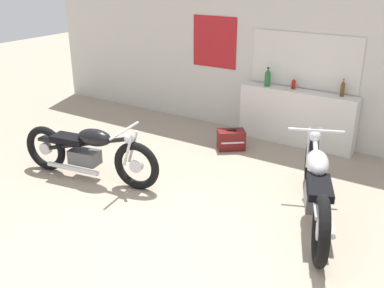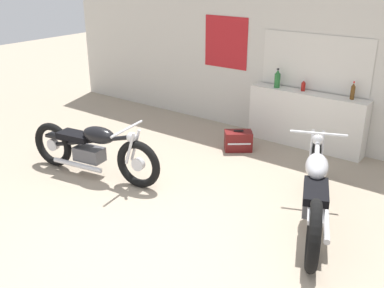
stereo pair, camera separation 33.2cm
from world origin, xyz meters
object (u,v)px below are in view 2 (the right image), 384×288
object	(u,v)px
bottle_leftmost	(277,79)
bottle_center	(353,91)
motorcycle_black	(93,149)
hard_case_darkred	(238,141)
motorcycle_silver	(315,191)
bottle_left_center	(303,86)

from	to	relation	value
bottle_leftmost	bottle_center	size ratio (longest dim) A/B	1.15
motorcycle_black	hard_case_darkred	size ratio (longest dim) A/B	4.26
bottle_center	motorcycle_black	bearing A→B (deg)	-132.34
bottle_leftmost	motorcycle_silver	xyz separation A→B (m)	(1.51, -2.05, -0.58)
bottle_center	hard_case_darkred	xyz separation A→B (m)	(-1.36, -0.78, -0.82)
bottle_leftmost	hard_case_darkred	bearing A→B (deg)	-106.98
hard_case_darkred	bottle_left_center	bearing A→B (deg)	51.46
bottle_leftmost	motorcycle_black	bearing A→B (deg)	-116.34
bottle_center	bottle_left_center	bearing A→B (deg)	179.64
hard_case_darkred	bottle_leftmost	bearing A→B (deg)	73.02
motorcycle_black	bottle_center	bearing A→B (deg)	47.66
bottle_leftmost	bottle_center	bearing A→B (deg)	2.69
bottle_leftmost	bottle_center	xyz separation A→B (m)	(1.14, 0.05, -0.02)
bottle_center	hard_case_darkred	world-z (taller)	bottle_center
bottle_leftmost	bottle_left_center	xyz separation A→B (m)	(0.40, 0.06, -0.06)
bottle_center	motorcycle_black	world-z (taller)	bottle_center
motorcycle_silver	hard_case_darkred	distance (m)	2.19
bottle_leftmost	hard_case_darkred	world-z (taller)	bottle_leftmost
bottle_leftmost	motorcycle_black	xyz separation A→B (m)	(-1.30, -2.62, -0.60)
bottle_leftmost	motorcycle_black	world-z (taller)	bottle_leftmost
motorcycle_silver	hard_case_darkred	bearing A→B (deg)	142.66
bottle_leftmost	motorcycle_silver	bearing A→B (deg)	-53.60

